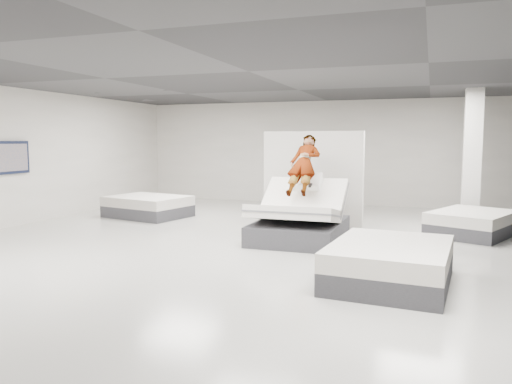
% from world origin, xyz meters
% --- Properties ---
extents(room, '(14.00, 14.04, 3.20)m').
position_xyz_m(room, '(0.00, 0.00, 1.60)').
color(room, '#BAB8B0').
rests_on(room, ground).
extents(hero_bed, '(1.68, 2.21, 1.33)m').
position_xyz_m(hero_bed, '(0.65, 1.15, 0.42)').
color(hero_bed, '#38383D').
rests_on(hero_bed, floor).
extents(person, '(0.59, 1.40, 1.44)m').
position_xyz_m(person, '(0.65, 1.47, 1.30)').
color(person, slate).
rests_on(person, hero_bed).
extents(remote, '(0.05, 0.14, 0.08)m').
position_xyz_m(remote, '(0.87, 1.12, 1.11)').
color(remote, black).
rests_on(remote, person).
extents(divider_panel, '(2.41, 0.42, 2.20)m').
position_xyz_m(divider_panel, '(0.49, 2.90, 1.10)').
color(divider_panel, silver).
rests_on(divider_panel, floor).
extents(flat_bed_right_far, '(2.01, 2.25, 0.51)m').
position_xyz_m(flat_bed_right_far, '(3.95, 2.89, 0.25)').
color(flat_bed_right_far, '#38383D').
rests_on(flat_bed_right_far, floor).
extents(flat_bed_right_near, '(1.71, 2.18, 0.57)m').
position_xyz_m(flat_bed_right_near, '(2.60, -1.35, 0.28)').
color(flat_bed_right_near, '#38383D').
rests_on(flat_bed_right_near, floor).
extents(flat_bed_left_far, '(2.22, 1.85, 0.54)m').
position_xyz_m(flat_bed_left_far, '(-3.84, 2.82, 0.27)').
color(flat_bed_left_far, '#38383D').
rests_on(flat_bed_left_far, floor).
extents(column, '(0.40, 0.40, 3.20)m').
position_xyz_m(column, '(4.00, 4.50, 1.60)').
color(column, silver).
rests_on(column, floor).
extents(wall_poster, '(0.06, 0.95, 0.75)m').
position_xyz_m(wall_poster, '(-5.93, 0.50, 1.60)').
color(wall_poster, black).
rests_on(wall_poster, wall_left).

